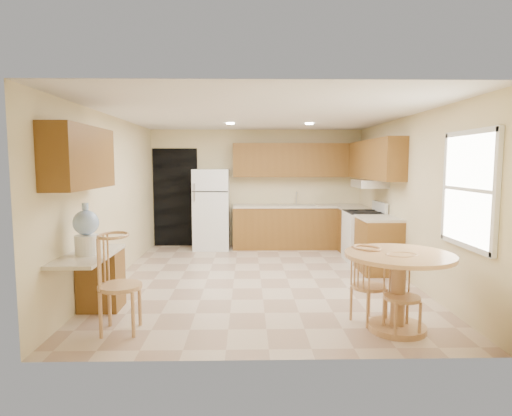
{
  "coord_description": "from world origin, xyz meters",
  "views": [
    {
      "loc": [
        -0.21,
        -6.48,
        1.79
      ],
      "look_at": [
        -0.07,
        0.3,
        1.08
      ],
      "focal_mm": 30.0,
      "sensor_mm": 36.0,
      "label": 1
    }
  ],
  "objects_px": {
    "refrigerator": "(212,209)",
    "chair_table_a": "(371,279)",
    "chair_table_b": "(405,289)",
    "water_crock": "(86,231)",
    "stove": "(364,236)",
    "chair_desk": "(117,276)",
    "dining_table": "(399,280)"
  },
  "relations": [
    {
      "from": "refrigerator",
      "to": "chair_table_a",
      "type": "xyz_separation_m",
      "value": [
        2.11,
        -4.31,
        -0.31
      ]
    },
    {
      "from": "chair_table_b",
      "to": "water_crock",
      "type": "height_order",
      "value": "water_crock"
    },
    {
      "from": "stove",
      "to": "chair_desk",
      "type": "distance_m",
      "value": 4.82
    },
    {
      "from": "chair_desk",
      "to": "stove",
      "type": "bearing_deg",
      "value": 131.59
    },
    {
      "from": "water_crock",
      "to": "chair_desk",
      "type": "bearing_deg",
      "value": -42.58
    },
    {
      "from": "dining_table",
      "to": "stove",
      "type": "bearing_deg",
      "value": 80.85
    },
    {
      "from": "refrigerator",
      "to": "chair_desk",
      "type": "distance_m",
      "value": 4.59
    },
    {
      "from": "stove",
      "to": "chair_table_a",
      "type": "relative_size",
      "value": 1.27
    },
    {
      "from": "dining_table",
      "to": "chair_desk",
      "type": "distance_m",
      "value": 2.95
    },
    {
      "from": "chair_table_a",
      "to": "refrigerator",
      "type": "bearing_deg",
      "value": 179.29
    },
    {
      "from": "chair_table_b",
      "to": "refrigerator",
      "type": "bearing_deg",
      "value": -70.08
    },
    {
      "from": "dining_table",
      "to": "chair_table_a",
      "type": "xyz_separation_m",
      "value": [
        -0.24,
        0.17,
        -0.03
      ]
    },
    {
      "from": "dining_table",
      "to": "chair_table_b",
      "type": "relative_size",
      "value": 1.36
    },
    {
      "from": "stove",
      "to": "water_crock",
      "type": "height_order",
      "value": "water_crock"
    },
    {
      "from": "chair_desk",
      "to": "chair_table_b",
      "type": "bearing_deg",
      "value": 85.27
    },
    {
      "from": "water_crock",
      "to": "refrigerator",
      "type": "bearing_deg",
      "value": 75.76
    },
    {
      "from": "refrigerator",
      "to": "chair_table_b",
      "type": "xyz_separation_m",
      "value": [
        2.35,
        -4.68,
        -0.32
      ]
    },
    {
      "from": "refrigerator",
      "to": "stove",
      "type": "bearing_deg",
      "value": -22.99
    },
    {
      "from": "chair_table_b",
      "to": "chair_desk",
      "type": "height_order",
      "value": "chair_desk"
    },
    {
      "from": "chair_table_a",
      "to": "water_crock",
      "type": "relative_size",
      "value": 1.48
    },
    {
      "from": "refrigerator",
      "to": "stove",
      "type": "relative_size",
      "value": 1.53
    },
    {
      "from": "refrigerator",
      "to": "dining_table",
      "type": "xyz_separation_m",
      "value": [
        2.35,
        -4.48,
        -0.28
      ]
    },
    {
      "from": "chair_table_a",
      "to": "chair_desk",
      "type": "xyz_separation_m",
      "value": [
        -2.71,
        -0.24,
        0.11
      ]
    },
    {
      "from": "refrigerator",
      "to": "water_crock",
      "type": "relative_size",
      "value": 2.87
    },
    {
      "from": "chair_table_b",
      "to": "chair_desk",
      "type": "bearing_deg",
      "value": -9.29
    },
    {
      "from": "chair_table_a",
      "to": "stove",
      "type": "bearing_deg",
      "value": 139.31
    },
    {
      "from": "stove",
      "to": "dining_table",
      "type": "bearing_deg",
      "value": -99.15
    },
    {
      "from": "chair_desk",
      "to": "water_crock",
      "type": "bearing_deg",
      "value": -134.76
    },
    {
      "from": "chair_table_b",
      "to": "chair_desk",
      "type": "xyz_separation_m",
      "value": [
        -2.95,
        0.13,
        0.12
      ]
    },
    {
      "from": "chair_table_b",
      "to": "chair_desk",
      "type": "distance_m",
      "value": 2.96
    },
    {
      "from": "refrigerator",
      "to": "water_crock",
      "type": "height_order",
      "value": "refrigerator"
    },
    {
      "from": "refrigerator",
      "to": "dining_table",
      "type": "bearing_deg",
      "value": -62.32
    }
  ]
}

